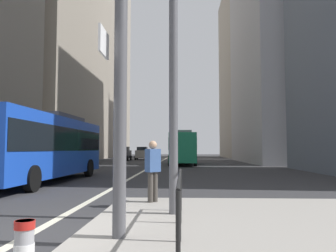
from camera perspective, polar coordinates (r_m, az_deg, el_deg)
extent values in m
plane|color=#303033|center=(26.38, -3.76, -7.38)|extent=(160.00, 160.00, 0.00)
cube|color=beige|center=(36.32, -2.03, -6.43)|extent=(0.20, 80.00, 0.01)
cube|color=gray|center=(52.17, -19.40, 13.81)|extent=(11.86, 25.07, 34.57)
cube|color=gray|center=(78.95, -11.69, 12.24)|extent=(10.60, 24.91, 46.93)
cube|color=#9E9EA3|center=(47.07, 20.57, 14.97)|extent=(13.30, 20.05, 33.26)
cube|color=gray|center=(69.02, 14.43, 8.66)|extent=(11.94, 19.26, 32.97)
cube|color=blue|center=(17.40, -20.33, -3.25)|extent=(2.69, 11.25, 2.75)
cube|color=black|center=(17.40, -20.30, -2.11)|extent=(2.73, 11.03, 1.10)
cube|color=#4C4C51|center=(19.02, -18.18, 1.27)|extent=(1.82, 4.06, 0.30)
cylinder|color=black|center=(13.68, -21.93, -8.23)|extent=(0.32, 1.01, 1.00)
cylinder|color=black|center=(20.38, -13.19, -6.89)|extent=(0.32, 1.01, 1.00)
cylinder|color=black|center=(21.19, -19.46, -6.66)|extent=(0.32, 1.01, 1.00)
cube|color=#198456|center=(35.37, 2.39, -3.71)|extent=(2.64, 10.93, 2.75)
cube|color=black|center=(35.37, 2.39, -3.15)|extent=(2.67, 10.71, 1.10)
cube|color=#4C4C51|center=(33.77, 2.41, -1.11)|extent=(1.80, 3.94, 0.30)
cylinder|color=black|center=(38.87, 0.56, -5.53)|extent=(0.31, 1.00, 1.00)
cylinder|color=black|center=(38.90, 4.11, -5.52)|extent=(0.31, 1.00, 1.00)
cylinder|color=black|center=(31.91, 0.29, -5.89)|extent=(0.31, 1.00, 1.00)
cylinder|color=black|center=(31.93, 4.63, -5.87)|extent=(0.31, 1.00, 1.00)
cube|color=#232838|center=(48.11, -7.61, -4.75)|extent=(1.79, 4.38, 1.10)
cube|color=black|center=(48.26, -7.57, -3.79)|extent=(1.50, 2.36, 0.52)
cylinder|color=black|center=(46.51, -6.84, -5.46)|extent=(0.22, 0.64, 0.64)
cylinder|color=black|center=(46.84, -9.04, -5.43)|extent=(0.22, 0.64, 0.64)
cylinder|color=black|center=(49.44, -6.27, -5.37)|extent=(0.22, 0.64, 0.64)
cylinder|color=black|center=(49.75, -8.35, -5.35)|extent=(0.22, 0.64, 0.64)
cube|color=maroon|center=(65.14, 3.34, -4.55)|extent=(1.92, 4.23, 1.10)
cube|color=black|center=(64.98, 3.34, -3.84)|extent=(1.57, 2.30, 0.52)
cylinder|color=black|center=(66.52, 2.50, -5.02)|extent=(0.24, 0.65, 0.64)
cylinder|color=black|center=(66.61, 4.07, -5.01)|extent=(0.24, 0.65, 0.64)
cylinder|color=black|center=(63.69, 2.58, -5.06)|extent=(0.24, 0.65, 0.64)
cylinder|color=black|center=(63.78, 4.22, -5.06)|extent=(0.24, 0.65, 0.64)
cube|color=black|center=(65.65, 3.47, -4.55)|extent=(1.94, 4.39, 1.10)
cube|color=black|center=(65.50, 3.47, -3.84)|extent=(1.58, 2.39, 0.52)
cylinder|color=black|center=(67.09, 2.62, -5.01)|extent=(0.24, 0.65, 0.64)
cylinder|color=black|center=(67.18, 4.18, -5.00)|extent=(0.24, 0.65, 0.64)
cylinder|color=black|center=(64.15, 2.73, -5.06)|extent=(0.24, 0.65, 0.64)
cylinder|color=black|center=(64.25, 4.35, -5.05)|extent=(0.24, 0.65, 0.64)
cube|color=#B2A899|center=(51.89, -4.35, -4.71)|extent=(1.93, 4.48, 1.10)
cube|color=black|center=(52.03, -4.33, -3.82)|extent=(1.57, 2.44, 0.52)
cylinder|color=black|center=(50.33, -3.46, -5.36)|extent=(0.24, 0.65, 0.64)
cylinder|color=black|center=(50.49, -5.53, -5.35)|extent=(0.24, 0.65, 0.64)
cylinder|color=black|center=(53.33, -3.23, -5.28)|extent=(0.24, 0.65, 0.64)
cylinder|color=black|center=(53.48, -5.19, -5.27)|extent=(0.24, 0.65, 0.64)
cylinder|color=#515156|center=(5.90, -7.98, 11.40)|extent=(0.22, 0.22, 6.00)
cube|color=white|center=(5.84, -10.77, 13.64)|extent=(0.04, 0.60, 0.44)
cylinder|color=#56565B|center=(8.10, 0.91, 14.48)|extent=(0.20, 0.20, 8.00)
cylinder|color=white|center=(3.72, -23.09, -18.78)|extent=(0.19, 0.19, 0.14)
cylinder|color=#B21E19|center=(3.67, -22.99, -15.05)|extent=(0.20, 0.20, 0.08)
cylinder|color=black|center=(4.17, 1.71, -17.36)|extent=(0.06, 0.06, 0.95)
cylinder|color=black|center=(5.49, 1.91, -14.09)|extent=(0.06, 0.06, 0.95)
cylinder|color=black|center=(6.82, 2.03, -12.09)|extent=(0.06, 0.06, 0.95)
cylinder|color=black|center=(8.15, 2.11, -10.74)|extent=(0.06, 0.06, 0.95)
cylinder|color=black|center=(6.09, 1.97, -8.57)|extent=(0.06, 4.04, 0.06)
cylinder|color=#423D38|center=(9.38, -2.97, -10.24)|extent=(0.15, 0.15, 0.82)
cylinder|color=#423D38|center=(9.48, -2.20, -10.18)|extent=(0.15, 0.15, 0.82)
cube|color=#38568E|center=(9.38, -2.57, -5.80)|extent=(0.44, 0.44, 0.63)
sphere|color=tan|center=(9.38, -2.56, -3.18)|extent=(0.23, 0.23, 0.23)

